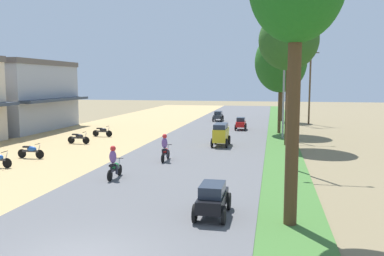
{
  "coord_description": "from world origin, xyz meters",
  "views": [
    {
      "loc": [
        4.96,
        -9.26,
        4.86
      ],
      "look_at": [
        -0.34,
        16.94,
        1.75
      ],
      "focal_mm": 37.56,
      "sensor_mm": 36.0,
      "label": 1
    }
  ],
  "objects_px": {
    "parked_motorbike_fourth": "(79,137)",
    "car_sedan_black": "(213,198)",
    "car_van_yellow": "(221,133)",
    "car_hatchback_red": "(241,123)",
    "median_tree_second": "(289,40)",
    "median_tree_third": "(281,62)",
    "parked_motorbike_third": "(31,151)",
    "motorbike_foreground_rider": "(114,163)",
    "streetlamp_mid": "(284,83)",
    "median_tree_fourth": "(283,69)",
    "utility_pole_near": "(310,85)",
    "streetlamp_near": "(289,83)",
    "utility_pole_far": "(298,85)",
    "car_sedan_charcoal": "(218,116)",
    "motorbike_ahead_second": "(165,148)",
    "streetlamp_far": "(279,82)",
    "parked_motorbike_fifth": "(103,131)"
  },
  "relations": [
    {
      "from": "parked_motorbike_fourth",
      "to": "car_sedan_black",
      "type": "distance_m",
      "value": 19.32
    },
    {
      "from": "car_van_yellow",
      "to": "car_hatchback_red",
      "type": "xyz_separation_m",
      "value": [
        0.65,
        10.35,
        -0.28
      ]
    },
    {
      "from": "median_tree_second",
      "to": "median_tree_third",
      "type": "relative_size",
      "value": 1.07
    },
    {
      "from": "parked_motorbike_third",
      "to": "motorbike_foreground_rider",
      "type": "xyz_separation_m",
      "value": [
        7.18,
        -4.02,
        0.3
      ]
    },
    {
      "from": "streetlamp_mid",
      "to": "car_sedan_black",
      "type": "bearing_deg",
      "value": -97.89
    },
    {
      "from": "car_sedan_black",
      "to": "car_hatchback_red",
      "type": "xyz_separation_m",
      "value": [
        -1.07,
        25.94,
        0.01
      ]
    },
    {
      "from": "streetlamp_mid",
      "to": "median_tree_third",
      "type": "bearing_deg",
      "value": 94.04
    },
    {
      "from": "car_hatchback_red",
      "to": "median_tree_fourth",
      "type": "bearing_deg",
      "value": 67.95
    },
    {
      "from": "utility_pole_near",
      "to": "median_tree_fourth",
      "type": "bearing_deg",
      "value": 139.13
    },
    {
      "from": "median_tree_third",
      "to": "streetlamp_near",
      "type": "xyz_separation_m",
      "value": [
        0.25,
        -15.25,
        -1.82
      ]
    },
    {
      "from": "car_van_yellow",
      "to": "car_hatchback_red",
      "type": "distance_m",
      "value": 10.38
    },
    {
      "from": "utility_pole_far",
      "to": "car_sedan_charcoal",
      "type": "xyz_separation_m",
      "value": [
        -9.13,
        1.77,
        -3.67
      ]
    },
    {
      "from": "median_tree_third",
      "to": "car_hatchback_red",
      "type": "height_order",
      "value": "median_tree_third"
    },
    {
      "from": "streetlamp_mid",
      "to": "motorbike_ahead_second",
      "type": "height_order",
      "value": "streetlamp_mid"
    },
    {
      "from": "utility_pole_far",
      "to": "car_hatchback_red",
      "type": "relative_size",
      "value": 4.22
    },
    {
      "from": "parked_motorbike_fourth",
      "to": "median_tree_second",
      "type": "relative_size",
      "value": 0.18
    },
    {
      "from": "median_tree_second",
      "to": "car_sedan_black",
      "type": "xyz_separation_m",
      "value": [
        -3.05,
        -17.18,
        -7.12
      ]
    },
    {
      "from": "streetlamp_near",
      "to": "motorbike_foreground_rider",
      "type": "bearing_deg",
      "value": -152.33
    },
    {
      "from": "streetlamp_mid",
      "to": "car_sedan_charcoal",
      "type": "distance_m",
      "value": 15.92
    },
    {
      "from": "parked_motorbike_fourth",
      "to": "motorbike_foreground_rider",
      "type": "height_order",
      "value": "motorbike_foreground_rider"
    },
    {
      "from": "car_sedan_charcoal",
      "to": "car_sedan_black",
      "type": "bearing_deg",
      "value": -82.59
    },
    {
      "from": "parked_motorbike_third",
      "to": "parked_motorbike_fourth",
      "type": "relative_size",
      "value": 1.0
    },
    {
      "from": "median_tree_second",
      "to": "median_tree_fourth",
      "type": "distance_m",
      "value": 19.02
    },
    {
      "from": "streetlamp_near",
      "to": "car_sedan_charcoal",
      "type": "relative_size",
      "value": 3.65
    },
    {
      "from": "parked_motorbike_third",
      "to": "streetlamp_far",
      "type": "height_order",
      "value": "streetlamp_far"
    },
    {
      "from": "car_hatchback_red",
      "to": "median_tree_third",
      "type": "bearing_deg",
      "value": -25.26
    },
    {
      "from": "median_tree_fourth",
      "to": "median_tree_second",
      "type": "bearing_deg",
      "value": -90.04
    },
    {
      "from": "streetlamp_far",
      "to": "motorbike_ahead_second",
      "type": "xyz_separation_m",
      "value": [
        -7.15,
        -39.19,
        -3.91
      ]
    },
    {
      "from": "parked_motorbike_third",
      "to": "parked_motorbike_fifth",
      "type": "relative_size",
      "value": 1.0
    },
    {
      "from": "streetlamp_near",
      "to": "streetlamp_mid",
      "type": "bearing_deg",
      "value": 90.0
    },
    {
      "from": "utility_pole_far",
      "to": "car_sedan_black",
      "type": "relative_size",
      "value": 3.74
    },
    {
      "from": "streetlamp_near",
      "to": "parked_motorbike_fifth",
      "type": "bearing_deg",
      "value": 147.56
    },
    {
      "from": "median_tree_second",
      "to": "median_tree_fourth",
      "type": "bearing_deg",
      "value": 89.96
    },
    {
      "from": "streetlamp_mid",
      "to": "utility_pole_far",
      "type": "relative_size",
      "value": 0.96
    },
    {
      "from": "median_tree_second",
      "to": "median_tree_fourth",
      "type": "xyz_separation_m",
      "value": [
        0.01,
        18.96,
        -1.58
      ]
    },
    {
      "from": "utility_pole_near",
      "to": "motorbike_foreground_rider",
      "type": "xyz_separation_m",
      "value": [
        -11.63,
        -29.03,
        -3.6
      ]
    },
    {
      "from": "parked_motorbike_fourth",
      "to": "utility_pole_near",
      "type": "relative_size",
      "value": 0.21
    },
    {
      "from": "median_tree_third",
      "to": "streetlamp_far",
      "type": "xyz_separation_m",
      "value": [
        0.25,
        24.27,
        -1.84
      ]
    },
    {
      "from": "parked_motorbike_third",
      "to": "car_van_yellow",
      "type": "distance_m",
      "value": 13.11
    },
    {
      "from": "streetlamp_far",
      "to": "utility_pole_far",
      "type": "distance_m",
      "value": 16.08
    },
    {
      "from": "streetlamp_mid",
      "to": "utility_pole_near",
      "type": "xyz_separation_m",
      "value": [
        3.18,
        12.85,
        -0.25
      ]
    },
    {
      "from": "utility_pole_near",
      "to": "car_sedan_black",
      "type": "bearing_deg",
      "value": -100.23
    },
    {
      "from": "streetlamp_far",
      "to": "parked_motorbike_fifth",
      "type": "bearing_deg",
      "value": -117.31
    },
    {
      "from": "streetlamp_near",
      "to": "car_sedan_charcoal",
      "type": "bearing_deg",
      "value": 106.14
    },
    {
      "from": "median_tree_second",
      "to": "streetlamp_far",
      "type": "distance_m",
      "value": 31.44
    },
    {
      "from": "parked_motorbike_fifth",
      "to": "car_sedan_black",
      "type": "height_order",
      "value": "car_sedan_black"
    },
    {
      "from": "parked_motorbike_fifth",
      "to": "median_tree_third",
      "type": "xyz_separation_m",
      "value": [
        15.12,
        5.49,
        6.05
      ]
    },
    {
      "from": "car_sedan_charcoal",
      "to": "motorbike_foreground_rider",
      "type": "bearing_deg",
      "value": -92.16
    },
    {
      "from": "streetlamp_mid",
      "to": "motorbike_ahead_second",
      "type": "distance_m",
      "value": 14.01
    },
    {
      "from": "parked_motorbike_fifth",
      "to": "motorbike_foreground_rider",
      "type": "height_order",
      "value": "motorbike_foreground_rider"
    }
  ]
}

